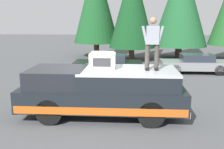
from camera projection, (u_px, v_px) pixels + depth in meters
name	position (u px, v px, depth m)	size (l,w,h in m)	color
ground_plane	(95.00, 116.00, 8.87)	(90.00, 90.00, 0.00)	#4C4F51
pickup_truck	(102.00, 91.00, 8.76)	(2.01, 5.54, 1.65)	black
compressor_unit	(103.00, 60.00, 8.60)	(0.65, 0.84, 0.56)	white
person_on_truck_bed	(152.00, 42.00, 8.21)	(0.29, 0.72, 1.69)	#423D38
parked_car_grey	(195.00, 63.00, 15.86)	(1.64, 4.10, 1.16)	gray
parked_car_black	(108.00, 64.00, 15.69)	(1.64, 4.10, 1.16)	black
conifer_left	(181.00, 3.00, 20.81)	(4.50, 4.50, 8.01)	#4C3826
conifer_center_left	(132.00, 6.00, 19.76)	(3.58, 3.58, 7.44)	#4C3826
conifer_center_right	(96.00, 1.00, 21.60)	(3.84, 3.84, 8.24)	#4C3826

